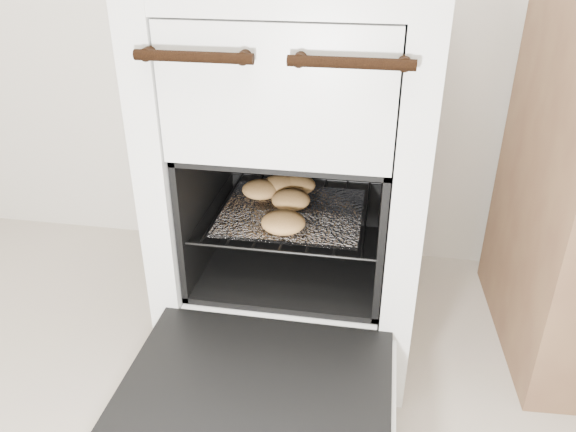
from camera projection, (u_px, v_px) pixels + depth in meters
The scene contains 5 objects.
stove at pixel (298, 172), 1.45m from camera, with size 0.61×0.68×0.94m.
oven_door at pixel (256, 391), 1.12m from camera, with size 0.55×0.43×0.04m.
oven_rack at pixel (294, 210), 1.42m from camera, with size 0.45×0.43×0.01m.
foil_sheet at pixel (292, 212), 1.40m from camera, with size 0.35×0.31×0.01m, color white.
baked_rolls at pixel (283, 196), 1.43m from camera, with size 0.23×0.35×0.05m.
Camera 1 is at (0.16, -0.16, 1.03)m, focal length 35.00 mm.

